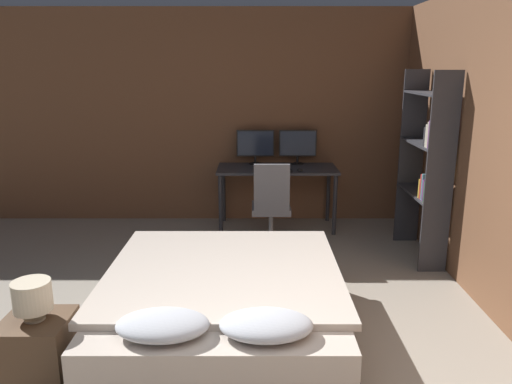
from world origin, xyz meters
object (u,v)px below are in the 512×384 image
at_px(monitor_right, 297,145).
at_px(office_chair, 270,216).
at_px(keyboard, 277,171).
at_px(bedside_lamp, 31,297).
at_px(monitor_left, 254,145).
at_px(computer_mouse, 299,170).
at_px(bookshelf, 427,160).
at_px(nightstand, 38,355).
at_px(desk, 276,175).
at_px(bed, 222,307).

relative_size(monitor_right, office_chair, 0.48).
xyz_separation_m(monitor_right, keyboard, (-0.27, -0.46, -0.24)).
relative_size(bedside_lamp, monitor_left, 0.53).
relative_size(keyboard, computer_mouse, 4.93).
bearing_deg(office_chair, bookshelf, -9.42).
height_order(nightstand, monitor_left, monitor_left).
bearing_deg(monitor_right, bookshelf, -46.32).
height_order(monitor_left, keyboard, monitor_left).
xyz_separation_m(monitor_left, computer_mouse, (0.53, -0.46, -0.23)).
bearing_deg(computer_mouse, desk, 139.11).
xyz_separation_m(monitor_left, monitor_right, (0.54, 0.00, 0.00)).
bearing_deg(bed, monitor_right, 75.08).
height_order(nightstand, bookshelf, bookshelf).
distance_m(computer_mouse, office_chair, 0.77).
relative_size(nightstand, keyboard, 1.43).
bearing_deg(desk, office_chair, -96.83).
xyz_separation_m(monitor_right, office_chair, (-0.36, -1.02, -0.63)).
relative_size(monitor_left, monitor_right, 1.00).
bearing_deg(bookshelf, nightstand, -144.33).
relative_size(monitor_left, keyboard, 1.38).
distance_m(keyboard, office_chair, 0.69).
height_order(monitor_right, computer_mouse, monitor_right).
bearing_deg(desk, monitor_left, 139.40).
bearing_deg(bookshelf, office_chair, 170.58).
bearing_deg(bed, monitor_left, 85.38).
height_order(nightstand, bedside_lamp, bedside_lamp).
relative_size(keyboard, bookshelf, 0.18).
bearing_deg(bookshelf, bed, -140.95).
height_order(bed, monitor_right, monitor_right).
relative_size(monitor_right, keyboard, 1.38).
bearing_deg(bedside_lamp, office_chair, 58.63).
bearing_deg(nightstand, monitor_left, 69.03).
relative_size(nightstand, monitor_left, 1.04).
xyz_separation_m(desk, keyboard, (-0.00, -0.23, 0.10)).
xyz_separation_m(computer_mouse, office_chair, (-0.36, -0.56, -0.40)).
height_order(nightstand, computer_mouse, computer_mouse).
distance_m(keyboard, bookshelf, 1.73).
bearing_deg(desk, monitor_right, 40.60).
bearing_deg(monitor_left, bed, -94.62).
xyz_separation_m(bed, monitor_right, (0.77, 2.90, 0.76)).
bearing_deg(computer_mouse, monitor_left, 139.26).
distance_m(nightstand, monitor_right, 4.06).
distance_m(monitor_left, bookshelf, 2.18).
distance_m(monitor_right, keyboard, 0.58).
xyz_separation_m(nightstand, keyboard, (1.62, 3.06, 0.54)).
xyz_separation_m(desk, monitor_left, (-0.27, 0.23, 0.34)).
height_order(monitor_left, computer_mouse, monitor_left).
xyz_separation_m(keyboard, office_chair, (-0.09, -0.56, -0.39)).
bearing_deg(monitor_right, bedside_lamp, -118.21).
relative_size(keyboard, office_chair, 0.35).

